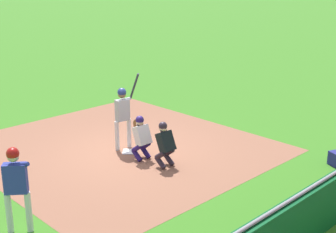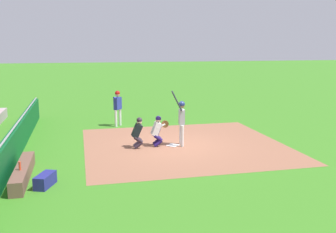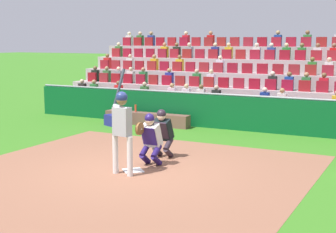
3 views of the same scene
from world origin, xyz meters
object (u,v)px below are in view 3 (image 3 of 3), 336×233
at_px(home_plate_marker, 133,171).
at_px(equipment_duffel_bag, 115,121).
at_px(dugout_bench, 147,119).
at_px(catcher_crouching, 150,136).
at_px(batter_at_plate, 122,123).
at_px(water_bottle_on_bench, 136,108).
at_px(home_plate_umpire, 163,131).

bearing_deg(home_plate_marker, equipment_duffel_bag, -52.96).
height_order(home_plate_marker, dugout_bench, dugout_bench).
relative_size(catcher_crouching, equipment_duffel_bag, 1.53).
relative_size(batter_at_plate, dugout_bench, 0.72).
distance_m(dugout_bench, equipment_duffel_bag, 1.14).
relative_size(catcher_crouching, water_bottle_on_bench, 4.86).
distance_m(home_plate_umpire, dugout_bench, 5.01).
xyz_separation_m(batter_at_plate, water_bottle_on_bench, (3.20, -5.97, -0.62)).
bearing_deg(equipment_duffel_bag, water_bottle_on_bench, -97.05).
bearing_deg(catcher_crouching, dugout_bench, -59.69).
bearing_deg(catcher_crouching, equipment_duffel_bag, -48.29).
relative_size(home_plate_marker, batter_at_plate, 0.19).
bearing_deg(home_plate_umpire, water_bottle_on_bench, -51.67).
bearing_deg(batter_at_plate, home_plate_umpire, -92.01).
distance_m(home_plate_umpire, water_bottle_on_bench, 5.27).
distance_m(home_plate_marker, batter_at_plate, 1.23).
xyz_separation_m(home_plate_umpire, water_bottle_on_bench, (3.27, -4.13, -0.13)).
distance_m(batter_at_plate, home_plate_umpire, 1.90).
relative_size(batter_at_plate, equipment_duffel_bag, 2.79).
bearing_deg(home_plate_umpire, batter_at_plate, 87.99).
relative_size(home_plate_marker, water_bottle_on_bench, 1.64).
distance_m(catcher_crouching, dugout_bench, 5.78).
height_order(batter_at_plate, dugout_bench, batter_at_plate).
bearing_deg(home_plate_marker, dugout_bench, -63.42).
relative_size(batter_at_plate, catcher_crouching, 1.82).
distance_m(catcher_crouching, water_bottle_on_bench, 6.01).
bearing_deg(home_plate_marker, home_plate_umpire, -90.16).
distance_m(home_plate_marker, home_plate_umpire, 1.63).
bearing_deg(catcher_crouching, batter_at_plate, 80.55).
relative_size(dugout_bench, equipment_duffel_bag, 3.85).
relative_size(home_plate_marker, equipment_duffel_bag, 0.52).
xyz_separation_m(home_plate_marker, catcher_crouching, (-0.10, -0.63, 0.71)).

